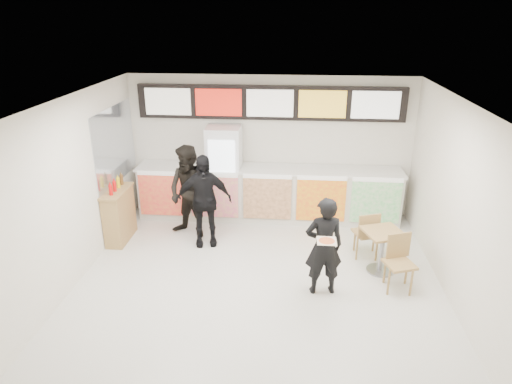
# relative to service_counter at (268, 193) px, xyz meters

# --- Properties ---
(floor) EXTENTS (7.00, 7.00, 0.00)m
(floor) POSITION_rel_service_counter_xyz_m (-0.00, -3.09, -0.57)
(floor) COLOR beige
(floor) RESTS_ON ground
(ceiling) EXTENTS (7.00, 7.00, 0.00)m
(ceiling) POSITION_rel_service_counter_xyz_m (-0.00, -3.09, 2.43)
(ceiling) COLOR white
(ceiling) RESTS_ON wall_back
(wall_back) EXTENTS (6.00, 0.00, 6.00)m
(wall_back) POSITION_rel_service_counter_xyz_m (-0.00, 0.41, 0.93)
(wall_back) COLOR silver
(wall_back) RESTS_ON floor
(wall_left) EXTENTS (0.00, 7.00, 7.00)m
(wall_left) POSITION_rel_service_counter_xyz_m (-3.00, -3.09, 0.93)
(wall_left) COLOR silver
(wall_left) RESTS_ON floor
(wall_right) EXTENTS (0.00, 7.00, 7.00)m
(wall_right) POSITION_rel_service_counter_xyz_m (3.00, -3.09, 0.93)
(wall_right) COLOR silver
(wall_right) RESTS_ON floor
(service_counter) EXTENTS (5.56, 0.77, 1.14)m
(service_counter) POSITION_rel_service_counter_xyz_m (0.00, 0.00, 0.00)
(service_counter) COLOR silver
(service_counter) RESTS_ON floor
(menu_board) EXTENTS (5.50, 0.14, 0.70)m
(menu_board) POSITION_rel_service_counter_xyz_m (0.00, 0.32, 1.88)
(menu_board) COLOR black
(menu_board) RESTS_ON wall_back
(drinks_fridge) EXTENTS (0.70, 0.67, 2.00)m
(drinks_fridge) POSITION_rel_service_counter_xyz_m (-0.93, 0.02, 0.43)
(drinks_fridge) COLOR white
(drinks_fridge) RESTS_ON floor
(mirror_panel) EXTENTS (0.01, 2.00, 1.50)m
(mirror_panel) POSITION_rel_service_counter_xyz_m (-2.99, -0.64, 1.18)
(mirror_panel) COLOR #B2B7BF
(mirror_panel) RESTS_ON wall_left
(customer_main) EXTENTS (0.65, 0.49, 1.63)m
(customer_main) POSITION_rel_service_counter_xyz_m (1.03, -2.72, 0.24)
(customer_main) COLOR black
(customer_main) RESTS_ON floor
(customer_left) EXTENTS (1.10, 1.00, 1.85)m
(customer_left) POSITION_rel_service_counter_xyz_m (-1.48, -0.95, 0.35)
(customer_left) COLOR black
(customer_left) RESTS_ON floor
(customer_mid) EXTENTS (1.12, 0.66, 1.79)m
(customer_mid) POSITION_rel_service_counter_xyz_m (-1.14, -1.26, 0.32)
(customer_mid) COLOR black
(customer_mid) RESTS_ON floor
(pizza_slice) EXTENTS (0.36, 0.36, 0.02)m
(pizza_slice) POSITION_rel_service_counter_xyz_m (1.03, -3.17, 0.58)
(pizza_slice) COLOR beige
(pizza_slice) RESTS_ON customer_main
(cafe_table) EXTENTS (0.92, 1.61, 0.91)m
(cafe_table) POSITION_rel_service_counter_xyz_m (2.06, -2.02, -0.04)
(cafe_table) COLOR #A6854B
(cafe_table) RESTS_ON floor
(condiment_ledge) EXTENTS (0.38, 0.93, 1.24)m
(condiment_ledge) POSITION_rel_service_counter_xyz_m (-2.82, -1.24, -0.04)
(condiment_ledge) COLOR #A6854B
(condiment_ledge) RESTS_ON floor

